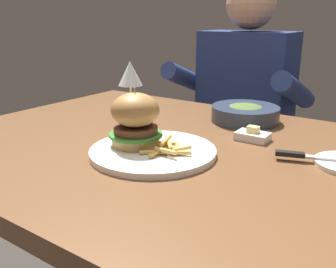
{
  "coord_description": "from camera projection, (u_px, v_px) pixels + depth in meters",
  "views": [
    {
      "loc": [
        0.52,
        -0.71,
        1.03
      ],
      "look_at": [
        0.07,
        -0.05,
        0.78
      ],
      "focal_mm": 40.0,
      "sensor_mm": 36.0,
      "label": 1
    }
  ],
  "objects": [
    {
      "name": "main_plate",
      "position": [
        153.0,
        152.0,
        0.83
      ],
      "size": [
        0.28,
        0.28,
        0.01
      ],
      "primitive_type": "cylinder",
      "color": "white",
      "rests_on": "dining_table"
    },
    {
      "name": "fries_pile",
      "position": [
        168.0,
        148.0,
        0.81
      ],
      "size": [
        0.1,
        0.1,
        0.03
      ],
      "color": "#E0B251",
      "rests_on": "main_plate"
    },
    {
      "name": "diner_person",
      "position": [
        243.0,
        133.0,
        1.58
      ],
      "size": [
        0.51,
        0.36,
        1.18
      ],
      "color": "#282833",
      "rests_on": "ground"
    },
    {
      "name": "butter_dish",
      "position": [
        253.0,
        136.0,
        0.93
      ],
      "size": [
        0.08,
        0.05,
        0.04
      ],
      "color": "white",
      "rests_on": "dining_table"
    },
    {
      "name": "burger_sandwich",
      "position": [
        136.0,
        119.0,
        0.84
      ],
      "size": [
        0.12,
        0.12,
        0.13
      ],
      "color": "tan",
      "rests_on": "main_plate"
    },
    {
      "name": "table_knife",
      "position": [
        322.0,
        158.0,
        0.78
      ],
      "size": [
        0.22,
        0.09,
        0.01
      ],
      "color": "silver",
      "rests_on": "bread_plate"
    },
    {
      "name": "wine_glass",
      "position": [
        130.0,
        76.0,
        1.05
      ],
      "size": [
        0.07,
        0.07,
        0.18
      ],
      "color": "silver",
      "rests_on": "dining_table"
    },
    {
      "name": "dining_table",
      "position": [
        158.0,
        177.0,
        0.96
      ],
      "size": [
        1.1,
        0.87,
        0.74
      ],
      "color": "brown",
      "rests_on": "ground"
    },
    {
      "name": "soup_bowl",
      "position": [
        245.0,
        113.0,
        1.09
      ],
      "size": [
        0.2,
        0.2,
        0.05
      ],
      "color": "#2D384C",
      "rests_on": "dining_table"
    }
  ]
}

